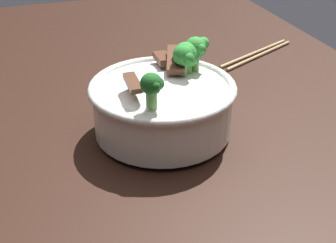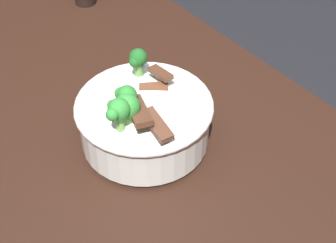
# 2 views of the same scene
# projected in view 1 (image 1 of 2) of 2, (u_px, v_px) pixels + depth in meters

# --- Properties ---
(dining_table) EXTENTS (1.55, 0.80, 0.79)m
(dining_table) POSITION_uv_depth(u_px,v_px,m) (201.00, 162.00, 0.82)
(dining_table) COLOR black
(dining_table) RESTS_ON ground
(rice_bowl) EXTENTS (0.22, 0.22, 0.14)m
(rice_bowl) POSITION_uv_depth(u_px,v_px,m) (163.00, 100.00, 0.71)
(rice_bowl) COLOR white
(rice_bowl) RESTS_ON dining_table
(chopsticks_pair) EXTENTS (0.12, 0.21, 0.01)m
(chopsticks_pair) POSITION_uv_depth(u_px,v_px,m) (257.00, 54.00, 1.02)
(chopsticks_pair) COLOR tan
(chopsticks_pair) RESTS_ON dining_table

